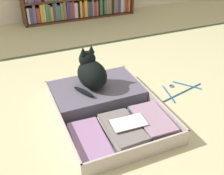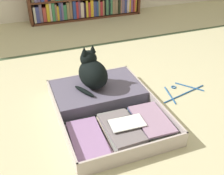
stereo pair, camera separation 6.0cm
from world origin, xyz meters
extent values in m
plane|color=#C4BD91|center=(0.00, 0.00, 0.00)|extent=(10.00, 10.00, 0.00)
cube|color=#3D4E34|center=(0.00, 1.28, 0.00)|extent=(4.80, 0.05, 0.00)
cube|color=#552D1D|center=(0.43, 2.26, 0.01)|extent=(1.50, 0.24, 0.02)
cube|color=silver|center=(-0.28, 2.26, 0.14)|extent=(0.03, 0.20, 0.20)
cube|color=#3F4490|center=(-0.24, 2.26, 0.13)|extent=(0.04, 0.20, 0.20)
cube|color=slate|center=(-0.20, 2.26, 0.15)|extent=(0.04, 0.20, 0.23)
cube|color=#B6443E|center=(-0.15, 2.27, 0.13)|extent=(0.04, 0.20, 0.18)
cube|color=gold|center=(-0.11, 2.26, 0.15)|extent=(0.04, 0.20, 0.23)
cube|color=silver|center=(-0.07, 2.26, 0.15)|extent=(0.03, 0.20, 0.24)
cube|color=#3B8858|center=(-0.04, 2.25, 0.15)|extent=(0.03, 0.20, 0.23)
cube|color=#957161|center=(-0.01, 2.26, 0.14)|extent=(0.02, 0.20, 0.21)
cube|color=gold|center=(0.02, 2.26, 0.13)|extent=(0.03, 0.20, 0.19)
cube|color=#384889|center=(0.05, 2.26, 0.15)|extent=(0.03, 0.20, 0.23)
cube|color=slate|center=(0.08, 2.25, 0.15)|extent=(0.02, 0.20, 0.23)
cube|color=#358051|center=(0.11, 2.26, 0.13)|extent=(0.04, 0.20, 0.19)
cube|color=#9B855E|center=(0.16, 2.27, 0.14)|extent=(0.03, 0.20, 0.22)
cube|color=#906E4F|center=(0.20, 2.27, 0.15)|extent=(0.04, 0.20, 0.24)
cube|color=#294292|center=(0.24, 2.25, 0.15)|extent=(0.04, 0.20, 0.23)
cube|color=#B82D34|center=(0.28, 2.25, 0.14)|extent=(0.03, 0.20, 0.22)
cube|color=slate|center=(0.31, 2.27, 0.15)|extent=(0.03, 0.20, 0.23)
cube|color=beige|center=(0.35, 2.26, 0.14)|extent=(0.04, 0.20, 0.20)
cube|color=black|center=(0.38, 2.26, 0.13)|extent=(0.03, 0.20, 0.20)
cube|color=yellow|center=(0.41, 2.25, 0.14)|extent=(0.03, 0.20, 0.22)
cube|color=#B8333C|center=(0.45, 2.26, 0.13)|extent=(0.03, 0.20, 0.19)
cube|color=gold|center=(0.48, 2.26, 0.15)|extent=(0.04, 0.20, 0.22)
cube|color=#3E4385|center=(0.53, 2.26, 0.14)|extent=(0.04, 0.20, 0.20)
cube|color=#294E83|center=(0.56, 2.25, 0.13)|extent=(0.02, 0.20, 0.20)
cube|color=#927E50|center=(0.58, 2.25, 0.14)|extent=(0.02, 0.20, 0.21)
cube|color=#B02B36|center=(0.62, 2.25, 0.13)|extent=(0.04, 0.20, 0.19)
cube|color=#957A4F|center=(0.65, 2.25, 0.14)|extent=(0.02, 0.20, 0.20)
cube|color=black|center=(0.67, 2.27, 0.13)|extent=(0.02, 0.20, 0.20)
cube|color=#447857|center=(0.70, 2.26, 0.15)|extent=(0.03, 0.20, 0.23)
cube|color=black|center=(0.73, 2.26, 0.13)|extent=(0.03, 0.20, 0.20)
cube|color=#41865F|center=(0.77, 2.27, 0.15)|extent=(0.03, 0.20, 0.23)
cube|color=#97775B|center=(0.80, 2.26, 0.14)|extent=(0.04, 0.20, 0.22)
cube|color=#957F62|center=(0.84, 2.26, 0.15)|extent=(0.04, 0.20, 0.23)
cube|color=black|center=(0.88, 2.25, 0.15)|extent=(0.03, 0.20, 0.24)
cube|color=#A17260|center=(0.91, 2.26, 0.14)|extent=(0.02, 0.20, 0.21)
cube|color=slate|center=(0.94, 2.26, 0.15)|extent=(0.04, 0.20, 0.23)
cube|color=#38448C|center=(0.98, 2.26, 0.13)|extent=(0.03, 0.20, 0.19)
cube|color=silver|center=(1.02, 2.26, 0.13)|extent=(0.03, 0.20, 0.19)
cube|color=gold|center=(1.05, 2.27, 0.14)|extent=(0.03, 0.20, 0.22)
cube|color=#7F4D85|center=(1.08, 2.27, 0.14)|extent=(0.03, 0.20, 0.21)
cube|color=#BA3F37|center=(1.11, 2.25, 0.13)|extent=(0.02, 0.20, 0.19)
cube|color=yellow|center=(1.14, 2.26, 0.14)|extent=(0.02, 0.20, 0.20)
cube|color=#BEB0AB|center=(-0.08, -0.17, 0.01)|extent=(0.68, 0.46, 0.01)
cube|color=#BEB0AB|center=(-0.08, -0.39, 0.05)|extent=(0.68, 0.02, 0.11)
cube|color=#BEB0AB|center=(-0.42, -0.16, 0.05)|extent=(0.01, 0.46, 0.11)
cube|color=#BEB0AB|center=(0.25, -0.17, 0.05)|extent=(0.01, 0.46, 0.11)
cube|color=#475554|center=(-0.08, -0.17, 0.02)|extent=(0.66, 0.44, 0.01)
cube|color=#BEB0AB|center=(-0.08, 0.29, 0.01)|extent=(0.68, 0.46, 0.01)
cube|color=#BEB0AB|center=(-0.08, 0.52, 0.05)|extent=(0.68, 0.02, 0.11)
cube|color=#BEB0AB|center=(-0.41, 0.30, 0.05)|extent=(0.01, 0.46, 0.11)
cube|color=#BEB0AB|center=(0.25, 0.29, 0.05)|extent=(0.01, 0.46, 0.11)
cube|color=#475554|center=(-0.08, 0.29, 0.02)|extent=(0.66, 0.44, 0.01)
cylinder|color=black|center=(-0.08, 0.06, 0.02)|extent=(0.66, 0.02, 0.02)
cube|color=gray|center=(-0.29, -0.16, 0.03)|extent=(0.20, 0.37, 0.02)
cube|color=#9971A3|center=(-0.30, -0.17, 0.05)|extent=(0.21, 0.39, 0.01)
cube|color=silver|center=(-0.07, -0.16, 0.03)|extent=(0.21, 0.34, 0.01)
cube|color=tan|center=(-0.08, -0.17, 0.04)|extent=(0.20, 0.38, 0.02)
cube|color=slate|center=(-0.08, -0.16, 0.06)|extent=(0.21, 0.37, 0.01)
cube|color=slate|center=(-0.08, -0.17, 0.08)|extent=(0.20, 0.33, 0.02)
cube|color=gray|center=(0.13, -0.16, 0.03)|extent=(0.21, 0.34, 0.02)
cube|color=slate|center=(0.13, -0.17, 0.05)|extent=(0.20, 0.35, 0.02)
cube|color=#374268|center=(0.13, -0.16, 0.07)|extent=(0.20, 0.34, 0.01)
cube|color=#9D7C98|center=(0.13, -0.17, 0.08)|extent=(0.21, 0.34, 0.01)
cube|color=white|center=(-0.04, -0.17, 0.10)|extent=(0.22, 0.14, 0.01)
cube|color=black|center=(-0.06, -0.16, 0.09)|extent=(0.17, 0.13, 0.01)
cube|color=#5C556A|center=(-0.08, 0.29, 0.06)|extent=(0.65, 0.43, 0.10)
cylinder|color=black|center=(-0.26, 0.51, 0.05)|extent=(0.02, 0.02, 0.10)
cylinder|color=black|center=(0.11, 0.50, 0.05)|extent=(0.02, 0.02, 0.10)
cube|color=green|center=(-0.26, -0.38, 0.02)|extent=(0.03, 0.00, 0.03)
cube|color=green|center=(0.05, -0.38, 0.08)|extent=(0.03, 0.00, 0.02)
ellipsoid|color=black|center=(-0.10, 0.30, 0.21)|extent=(0.24, 0.30, 0.21)
ellipsoid|color=black|center=(-0.12, 0.38, 0.17)|extent=(0.15, 0.12, 0.11)
sphere|color=black|center=(-0.12, 0.36, 0.31)|extent=(0.12, 0.12, 0.12)
cone|color=black|center=(-0.08, 0.36, 0.39)|extent=(0.05, 0.05, 0.06)
cone|color=black|center=(-0.15, 0.35, 0.39)|extent=(0.05, 0.05, 0.06)
sphere|color=yellow|center=(-0.10, 0.42, 0.32)|extent=(0.02, 0.02, 0.02)
sphere|color=yellow|center=(-0.15, 0.41, 0.32)|extent=(0.02, 0.02, 0.02)
ellipsoid|color=black|center=(-0.19, 0.24, 0.13)|extent=(0.12, 0.20, 0.03)
cylinder|color=#245696|center=(0.58, 0.10, 0.01)|extent=(0.43, 0.11, 0.01)
cylinder|color=#245696|center=(0.46, 0.12, 0.01)|extent=(0.06, 0.24, 0.01)
cylinder|color=#245696|center=(0.68, 0.18, 0.01)|extent=(0.15, 0.20, 0.01)
torus|color=#245696|center=(0.55, 0.22, 0.01)|extent=(0.05, 0.05, 0.01)
camera|label=1|loc=(-0.66, -1.35, 1.18)|focal=43.81mm
camera|label=2|loc=(-0.61, -1.37, 1.18)|focal=43.81mm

